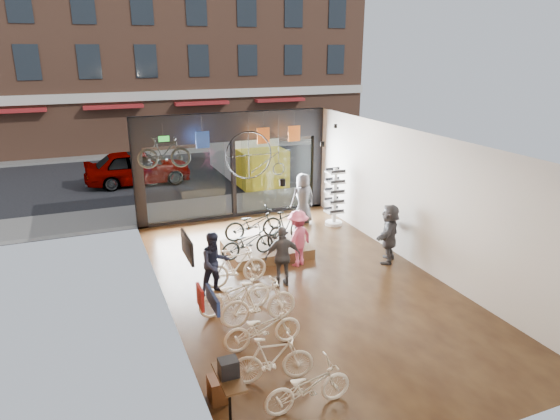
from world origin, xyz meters
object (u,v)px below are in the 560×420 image
display_bike_left (248,242)px  floor_bike_0 (308,386)px  floor_bike_3 (259,302)px  sunglasses_rack (335,197)px  box_truck (249,153)px  floor_bike_4 (235,294)px  customer_2 (283,256)px  display_bike_right (253,224)px  hung_bike (164,153)px  floor_bike_2 (263,328)px  floor_bike_1 (273,359)px  display_bike_mid (286,226)px  customer_3 (298,238)px  street_car (138,167)px  customer_1 (215,263)px  floor_bike_5 (236,267)px  customer_5 (389,233)px  customer_4 (303,198)px  display_platform (266,249)px  penny_farthing (258,156)px

display_bike_left → floor_bike_0: bearing=161.7°
floor_bike_3 → sunglasses_rack: size_ratio=0.88×
box_truck → floor_bike_4: size_ratio=3.55×
display_bike_left → customer_2: 1.54m
box_truck → customer_2: box_truck is taller
display_bike_right → hung_bike: size_ratio=1.17×
floor_bike_2 → display_bike_left: 4.07m
box_truck → floor_bike_1: box_truck is taller
display_bike_mid → display_bike_right: 1.07m
floor_bike_0 → floor_bike_1: bearing=18.2°
customer_3 → floor_bike_1: bearing=34.9°
floor_bike_3 → street_car: bearing=3.6°
display_bike_left → customer_1: bearing=124.7°
floor_bike_4 → floor_bike_5: 1.41m
customer_5 → customer_1: bearing=-46.9°
customer_1 → customer_4: 5.88m
display_bike_right → customer_2: 2.72m
sunglasses_rack → display_bike_mid: bearing=-133.8°
display_platform → box_truck: bearing=74.5°
floor_bike_5 → display_bike_right: display_bike_right is taller
display_bike_mid → street_car: bearing=-11.4°
box_truck → display_platform: 9.19m
floor_bike_0 → floor_bike_5: 4.96m
floor_bike_0 → display_bike_mid: size_ratio=0.91×
floor_bike_3 → display_bike_left: size_ratio=1.10×
display_platform → display_bike_mid: display_bike_mid is taller
display_bike_mid → display_bike_right: bearing=19.1°
box_truck → display_platform: bearing=-105.5°
penny_farthing → customer_4: bearing=-5.9°
floor_bike_1 → customer_3: customer_3 is taller
floor_bike_0 → penny_farthing: size_ratio=0.80×
customer_3 → penny_farthing: bearing=-117.4°
sunglasses_rack → floor_bike_5: bearing=-132.4°
floor_bike_3 → penny_farthing: (2.19, 6.01, 1.97)m
display_bike_right → customer_2: size_ratio=1.14×
customer_1 → box_truck: bearing=58.0°
customer_4 → sunglasses_rack: 1.12m
floor_bike_1 → customer_2: size_ratio=0.96×
street_car → sunglasses_rack: 9.97m
floor_bike_5 → floor_bike_0: bearing=173.2°
floor_bike_0 → floor_bike_2: (-0.08, 2.02, 0.02)m
customer_3 → floor_bike_3: bearing=24.8°
floor_bike_4 → display_bike_left: size_ratio=1.09×
customer_2 → box_truck: bearing=-96.7°
floor_bike_3 → floor_bike_1: bearing=166.9°
floor_bike_0 → floor_bike_3: floor_bike_3 is taller
floor_bike_4 → hung_bike: size_ratio=1.12×
display_bike_mid → customer_4: customer_4 is taller
box_truck → display_bike_left: box_truck is taller
penny_farthing → box_truck: bearing=74.2°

